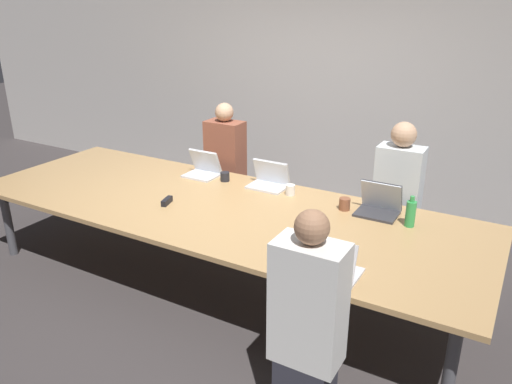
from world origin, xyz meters
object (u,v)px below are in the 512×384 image
Objects in this scene: laptop_far_center at (269,179)px; person_far_right at (397,201)px; laptop_near_right at (334,267)px; laptop_far_midleft at (203,168)px; person_far_midleft at (226,169)px; cup_far_right at (345,204)px; cup_far_center at (290,190)px; laptop_far_right at (379,204)px; cup_far_midleft at (225,177)px; person_near_right at (307,327)px; stapler at (167,201)px; bottle_far_right at (411,213)px.

person_far_right is (1.10, 0.39, -0.13)m from laptop_far_center.
laptop_far_midleft is (-1.85, 1.19, -0.00)m from laptop_near_right.
person_far_midleft is (-0.04, 0.47, -0.15)m from laptop_far_midleft.
person_far_midleft reaches higher than cup_far_right.
cup_far_center is 0.28× the size of laptop_far_right.
person_far_midleft reaches higher than cup_far_midleft.
person_near_right is 8.88× the size of stapler.
laptop_far_center is at bearing -47.49° from laptop_near_right.
cup_far_center is at bearing -18.89° from laptop_far_center.
laptop_far_midleft is at bearing -32.67° from laptop_near_right.
person_far_right is at bearing 112.81° from bottle_far_right.
laptop_far_center is 0.82m from cup_far_right.
laptop_near_right is 1.63m from person_far_right.
cup_far_midleft is at bearing -163.43° from person_far_right.
laptop_far_center is 0.72m from laptop_far_midleft.
person_near_right is 13.53× the size of cup_far_right.
cup_far_midleft is at bearing 175.30° from bottle_far_right.
person_far_midleft is 15.68× the size of cup_far_midleft.
laptop_near_right is at bearing -86.55° from person_near_right.
cup_far_midleft is at bearing 175.71° from cup_far_right.
laptop_far_right is at bearing 8.68° from stapler.
person_near_right reaches higher than cup_far_midleft.
person_near_right is 4.23× the size of laptop_far_midleft.
person_far_right reaches higher than cup_far_right.
stapler is (-1.67, -1.20, 0.08)m from person_far_right.
bottle_far_right reaches higher than cup_far_right.
person_far_right reaches higher than cup_far_center.
laptop_far_center is at bearing 3.64° from laptop_far_midleft.
bottle_far_right is at bearing -102.70° from laptop_near_right.
laptop_far_right reaches higher than bottle_far_right.
bottle_far_right is (1.10, -0.13, 0.06)m from cup_far_center.
person_far_midleft is 8.91× the size of stapler.
cup_far_right is (1.53, -0.12, -0.02)m from laptop_far_midleft.
person_far_midleft is 2.23m from bottle_far_right.
laptop_near_right is 0.94× the size of laptop_far_midleft.
cup_far_right is at bearing -76.96° from person_near_right.
laptop_far_right is at bearing -0.38° from cup_far_center.
cup_far_midleft is (-1.58, 1.16, -0.03)m from laptop_near_right.
person_far_midleft is (-1.03, 0.51, -0.12)m from cup_far_center.
bottle_far_right is (0.20, 1.46, 0.18)m from person_near_right.
cup_far_right is 0.66× the size of stapler.
laptop_far_center is 0.28m from cup_far_center.
bottle_far_right is at bearing -97.81° from person_near_right.
laptop_far_center is 1.08m from laptop_far_right.
laptop_far_midleft reaches higher than bottle_far_right.
laptop_near_right is at bearing -28.89° from stapler.
stapler is (0.16, -0.76, -0.05)m from laptop_far_midleft.
person_far_right reaches higher than person_near_right.
person_near_right is 1.83m from cup_far_center.
laptop_far_right is 2.16× the size of stapler.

